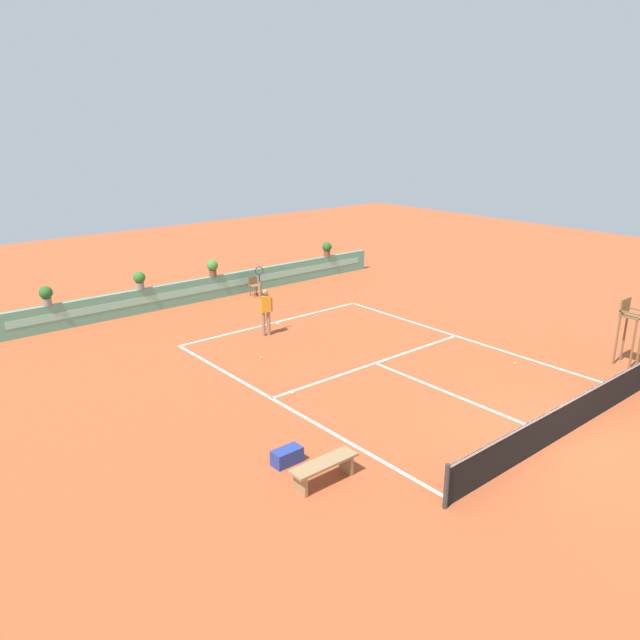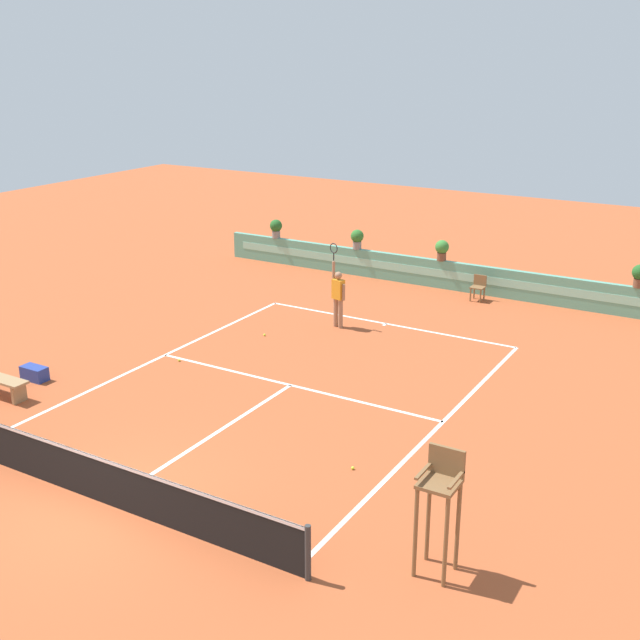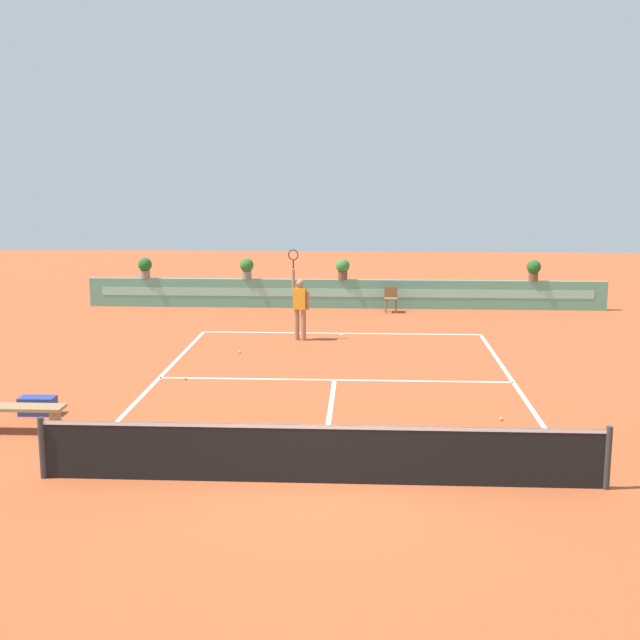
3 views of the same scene
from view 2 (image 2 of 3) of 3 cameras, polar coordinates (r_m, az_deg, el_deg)
name	(u,v)px [view 2 (image 2 of 3)]	position (r m, az deg, el deg)	size (l,w,h in m)	color
ground_plane	(282,391)	(19.80, -2.75, -5.09)	(60.00, 60.00, 0.00)	#A84C28
court_lines	(297,381)	(20.35, -1.65, -4.37)	(8.32, 11.94, 0.01)	white
net	(104,479)	(15.46, -15.25, -10.96)	(8.92, 0.10, 1.00)	#333333
back_wall_barrier	(443,274)	(28.39, 8.77, 3.25)	(18.00, 0.21, 1.00)	#599E84
umpire_chair	(440,498)	(12.94, 8.59, -12.49)	(0.60, 0.60, 2.14)	brown
ball_kid_chair	(478,286)	(27.21, 11.28, 2.37)	(0.44, 0.44, 0.85)	brown
bench_courtside	(0,382)	(20.80, -21.93, -4.17)	(1.60, 0.44, 0.51)	#99754C
gear_bag	(34,373)	(21.62, -19.78, -3.61)	(0.70, 0.36, 0.36)	navy
tennis_player	(338,294)	(23.91, 1.31, 1.88)	(0.60, 0.30, 2.58)	#9E7051
tennis_ball_near_baseline	(264,335)	(23.52, -4.00, -1.07)	(0.07, 0.07, 0.07)	#CCE033
tennis_ball_mid_court	(179,360)	(21.91, -10.05, -2.86)	(0.07, 0.07, 0.07)	#CCE033
tennis_ball_by_sideline	(353,468)	(16.29, 2.36, -10.55)	(0.07, 0.07, 0.07)	#CCE033
potted_plant_far_left	(276,227)	(31.34, -3.17, 6.64)	(0.48, 0.48, 0.72)	gray
potted_plant_centre	(442,249)	(28.19, 8.73, 5.06)	(0.48, 0.48, 0.72)	brown
potted_plant_left	(357,238)	(29.55, 2.68, 5.89)	(0.48, 0.48, 0.72)	gray
potted_plant_far_right	(640,274)	(26.57, 21.93, 3.05)	(0.48, 0.48, 0.72)	brown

